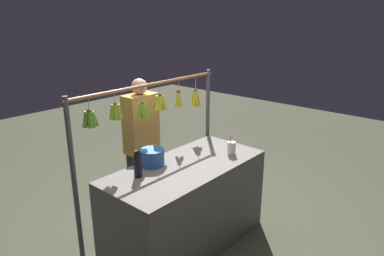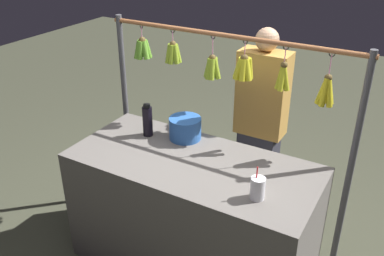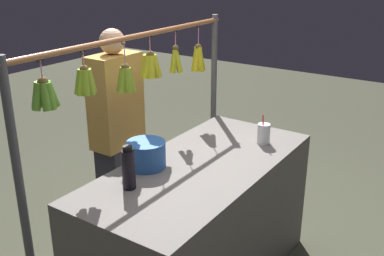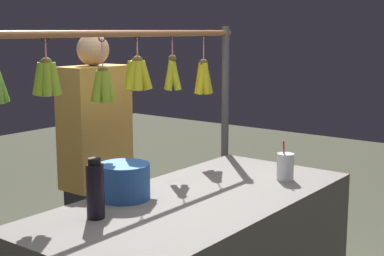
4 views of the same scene
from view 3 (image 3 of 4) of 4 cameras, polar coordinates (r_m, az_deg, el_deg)
The scene contains 6 objects.
market_counter at distance 2.91m, azimuth 0.98°, elevation -12.25°, with size 1.63×0.75×0.86m, color #66605B.
display_rack at distance 2.82m, azimuth -7.10°, elevation 3.38°, with size 1.85×0.14×1.61m.
water_bottle at distance 2.41m, azimuth -7.95°, elevation -5.04°, with size 0.07×0.07×0.24m.
blue_bucket at distance 2.65m, azimuth -5.75°, elevation -3.30°, with size 0.23×0.23×0.16m, color #2D5FAE.
drink_cup at distance 3.01m, azimuth 8.96°, elevation -0.70°, with size 0.08×0.08×0.20m.
vendor_person at distance 3.29m, azimuth -9.22°, elevation -1.59°, with size 0.37×0.20×1.57m.
Camera 3 is at (2.05, 1.32, 2.00)m, focal length 42.60 mm.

